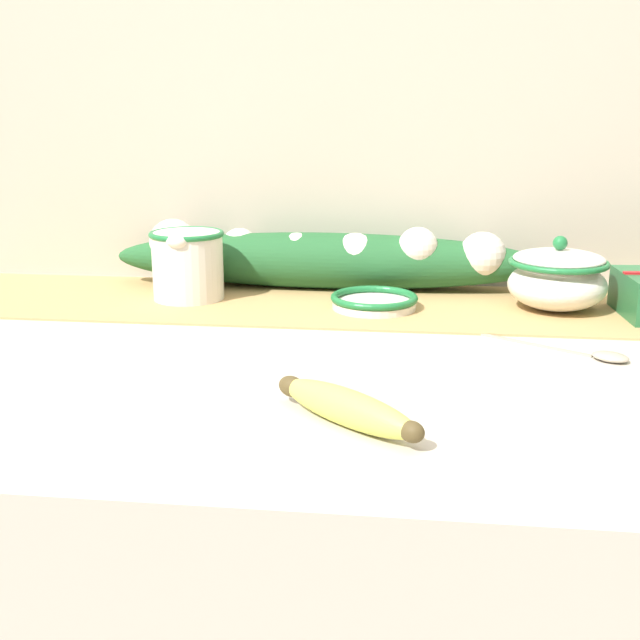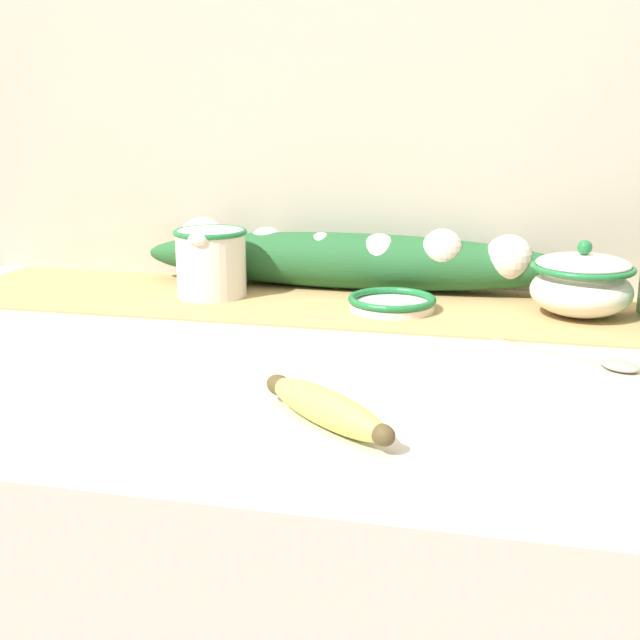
# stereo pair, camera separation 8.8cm
# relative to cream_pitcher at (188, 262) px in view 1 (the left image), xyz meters

# --- Properties ---
(back_wall) EXTENTS (2.09, 0.04, 2.40)m
(back_wall) POSITION_rel_cream_pitcher_xyz_m (0.19, 0.17, 0.24)
(back_wall) COLOR #B7AD99
(back_wall) RESTS_ON ground_plane
(table_runner) EXTENTS (1.18, 0.27, 0.00)m
(table_runner) POSITION_rel_cream_pitcher_xyz_m (0.19, -0.00, -0.06)
(table_runner) COLOR tan
(table_runner) RESTS_ON countertop
(cream_pitcher) EXTENTS (0.11, 0.13, 0.10)m
(cream_pitcher) POSITION_rel_cream_pitcher_xyz_m (0.00, 0.00, 0.00)
(cream_pitcher) COLOR white
(cream_pitcher) RESTS_ON countertop
(sugar_bowl) EXTENTS (0.14, 0.14, 0.10)m
(sugar_bowl) POSITION_rel_cream_pitcher_xyz_m (0.53, -0.00, -0.01)
(sugar_bowl) COLOR white
(sugar_bowl) RESTS_ON countertop
(small_dish) EXTENTS (0.12, 0.12, 0.02)m
(small_dish) POSITION_rel_cream_pitcher_xyz_m (0.27, -0.03, -0.04)
(small_dish) COLOR white
(small_dish) RESTS_ON countertop
(banana) EXTENTS (0.15, 0.13, 0.03)m
(banana) POSITION_rel_cream_pitcher_xyz_m (0.27, -0.45, -0.04)
(banana) COLOR #CCD156
(banana) RESTS_ON countertop
(spoon) EXTENTS (0.17, 0.12, 0.01)m
(spoon) POSITION_rel_cream_pitcher_xyz_m (0.54, -0.22, -0.05)
(spoon) COLOR #A89E89
(spoon) RESTS_ON countertop
(poinsettia_garland) EXTENTS (0.67, 0.09, 0.10)m
(poinsettia_garland) POSITION_rel_cream_pitcher_xyz_m (0.19, 0.09, -0.01)
(poinsettia_garland) COLOR #235B2D
(poinsettia_garland) RESTS_ON countertop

